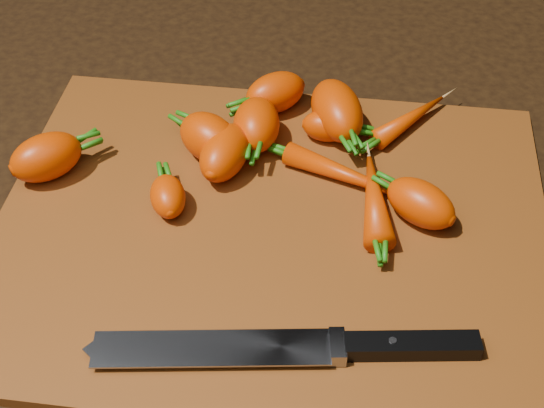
# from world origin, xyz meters

# --- Properties ---
(ground) EXTENTS (2.00, 2.00, 0.01)m
(ground) POSITION_xyz_m (0.00, 0.00, -0.01)
(ground) COLOR black
(cutting_board) EXTENTS (0.50, 0.40, 0.01)m
(cutting_board) POSITION_xyz_m (0.00, 0.00, 0.01)
(cutting_board) COLOR brown
(cutting_board) RESTS_ON ground
(carrot_0) EXTENTS (0.08, 0.08, 0.04)m
(carrot_0) POSITION_xyz_m (-0.22, 0.04, 0.03)
(carrot_0) COLOR #EB3E00
(carrot_0) RESTS_ON cutting_board
(carrot_1) EXTENTS (0.08, 0.08, 0.05)m
(carrot_1) POSITION_xyz_m (-0.07, 0.09, 0.04)
(carrot_1) COLOR #EB3E00
(carrot_1) RESTS_ON cutting_board
(carrot_2) EXTENTS (0.08, 0.10, 0.05)m
(carrot_2) POSITION_xyz_m (0.05, 0.14, 0.04)
(carrot_2) COLOR #EB3E00
(carrot_2) RESTS_ON cutting_board
(carrot_3) EXTENTS (0.06, 0.08, 0.04)m
(carrot_3) POSITION_xyz_m (-0.05, 0.07, 0.03)
(carrot_3) COLOR #EB3E00
(carrot_3) RESTS_ON cutting_board
(carrot_4) EXTENTS (0.08, 0.07, 0.04)m
(carrot_4) POSITION_xyz_m (-0.02, 0.17, 0.03)
(carrot_4) COLOR #EB3E00
(carrot_4) RESTS_ON cutting_board
(carrot_5) EXTENTS (0.05, 0.03, 0.03)m
(carrot_5) POSITION_xyz_m (0.04, 0.13, 0.03)
(carrot_5) COLOR #EB3E00
(carrot_5) RESTS_ON cutting_board
(carrot_6) EXTENTS (0.08, 0.07, 0.04)m
(carrot_6) POSITION_xyz_m (0.13, 0.03, 0.03)
(carrot_6) COLOR #EB3E00
(carrot_6) RESTS_ON cutting_board
(carrot_7) EXTENTS (0.08, 0.09, 0.02)m
(carrot_7) POSITION_xyz_m (0.12, 0.16, 0.02)
(carrot_7) COLOR #EB3E00
(carrot_7) RESTS_ON cutting_board
(carrot_8) EXTENTS (0.13, 0.07, 0.02)m
(carrot_8) POSITION_xyz_m (0.07, 0.06, 0.02)
(carrot_8) COLOR #EB3E00
(carrot_8) RESTS_ON cutting_board
(carrot_9) EXTENTS (0.04, 0.11, 0.03)m
(carrot_9) POSITION_xyz_m (0.09, 0.03, 0.03)
(carrot_9) COLOR #EB3E00
(carrot_9) RESTS_ON cutting_board
(carrot_10) EXTENTS (0.05, 0.06, 0.03)m
(carrot_10) POSITION_xyz_m (-0.10, 0.01, 0.03)
(carrot_10) COLOR #EB3E00
(carrot_10) RESTS_ON cutting_board
(carrot_11) EXTENTS (0.05, 0.07, 0.05)m
(carrot_11) POSITION_xyz_m (-0.03, 0.11, 0.04)
(carrot_11) COLOR #EB3E00
(carrot_11) RESTS_ON cutting_board
(knife) EXTENTS (0.30, 0.07, 0.02)m
(knife) POSITION_xyz_m (-0.01, -0.14, 0.02)
(knife) COLOR gray
(knife) RESTS_ON cutting_board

